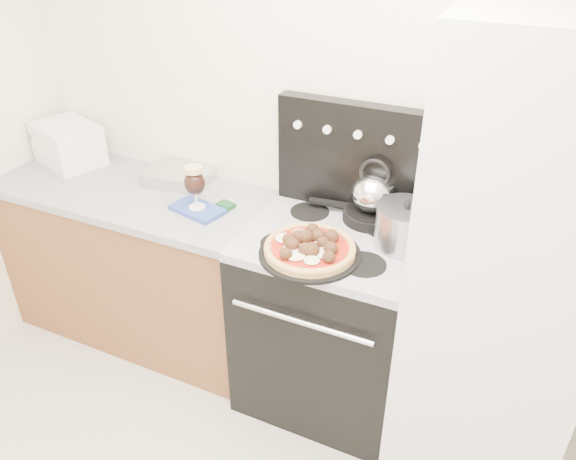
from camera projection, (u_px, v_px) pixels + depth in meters
The scene contains 16 objects.
room_shell at pixel (201, 280), 1.57m from camera, with size 3.52×3.01×2.52m.
base_cabinet at pixel (144, 265), 3.07m from camera, with size 1.45×0.60×0.86m, color brown.
countertop at pixel (132, 192), 2.84m from camera, with size 1.48×0.63×0.04m, color #9A9AA0.
stove_body at pixel (330, 323), 2.65m from camera, with size 0.76×0.65×0.88m, color black.
cooktop at pixel (334, 240), 2.41m from camera, with size 0.76×0.65×0.04m, color #ADADB2.
backguard at pixel (359, 159), 2.48m from camera, with size 0.76×0.08×0.50m, color black.
fridge at pixel (507, 274), 2.11m from camera, with size 0.64×0.68×1.90m, color silver.
toaster_oven at pixel (68, 144), 3.04m from camera, with size 0.35×0.26×0.22m, color white.
foil_sheet at pixel (179, 176), 2.88m from camera, with size 0.33×0.24×0.07m, color white.
oven_mitt at pixel (197, 209), 2.62m from camera, with size 0.25×0.14×0.02m, color #2F4AA1.
beer_glass at pixel (195, 187), 2.56m from camera, with size 0.10×0.10×0.21m, color black, non-canonical shape.
pizza_pan at pixel (310, 254), 2.27m from camera, with size 0.42×0.42×0.01m, color black.
pizza at pixel (310, 247), 2.25m from camera, with size 0.37×0.37×0.05m, color #EE9D4F, non-canonical shape.
skillet at pixel (371, 215), 2.51m from camera, with size 0.26×0.26×0.05m, color black.
tea_kettle at pixel (373, 190), 2.44m from camera, with size 0.19×0.19×0.21m, color silver, non-canonical shape.
stock_pot at pixel (404, 228), 2.29m from camera, with size 0.24×0.24×0.17m, color #AEACB8.
Camera 1 is at (0.76, -0.75, 2.18)m, focal length 35.00 mm.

